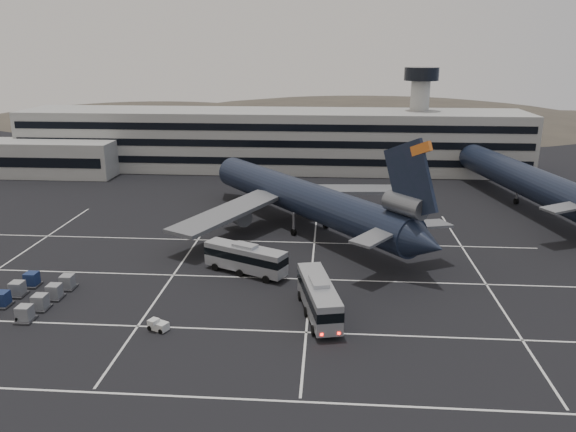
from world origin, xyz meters
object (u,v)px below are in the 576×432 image
at_px(uld_cluster, 29,295).
at_px(trijet_main, 305,198).
at_px(bus_near, 319,296).
at_px(bus_far, 245,257).

bearing_deg(uld_cluster, trijet_main, 43.94).
relative_size(trijet_main, bus_near, 3.87).
bearing_deg(uld_cluster, bus_far, 23.81).
xyz_separation_m(trijet_main, bus_near, (2.96, -30.44, -2.89)).
xyz_separation_m(bus_far, uld_cluster, (-23.89, -10.54, -1.37)).
bearing_deg(bus_far, trijet_main, 6.62).
bearing_deg(bus_far, uld_cluster, 140.19).
height_order(bus_near, bus_far, bus_near).
height_order(trijet_main, bus_far, trijet_main).
xyz_separation_m(trijet_main, uld_cluster, (-30.75, -29.63, -4.38)).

